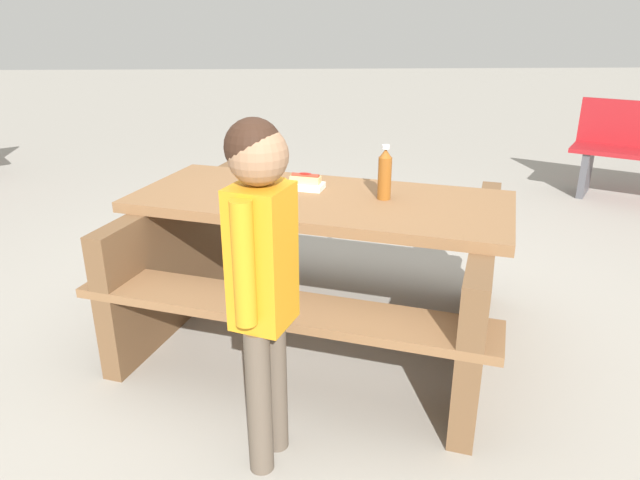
{
  "coord_description": "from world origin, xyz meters",
  "views": [
    {
      "loc": [
        0.11,
        2.68,
        1.58
      ],
      "look_at": [
        0.0,
        0.0,
        0.52
      ],
      "focal_mm": 32.65,
      "sensor_mm": 36.0,
      "label": 1
    }
  ],
  "objects_px": {
    "picnic_table": "(320,255)",
    "child_in_coat": "(261,258)",
    "soda_bottle": "(385,174)",
    "hotdog_tray": "(306,183)"
  },
  "relations": [
    {
      "from": "soda_bottle",
      "to": "hotdog_tray",
      "type": "distance_m",
      "value": 0.42
    },
    {
      "from": "picnic_table",
      "to": "soda_bottle",
      "type": "bearing_deg",
      "value": 170.96
    },
    {
      "from": "picnic_table",
      "to": "hotdog_tray",
      "type": "bearing_deg",
      "value": -63.13
    },
    {
      "from": "hotdog_tray",
      "to": "child_in_coat",
      "type": "xyz_separation_m",
      "value": [
        0.17,
        1.04,
        0.04
      ]
    },
    {
      "from": "child_in_coat",
      "to": "soda_bottle",
      "type": "bearing_deg",
      "value": -121.92
    },
    {
      "from": "child_in_coat",
      "to": "picnic_table",
      "type": "bearing_deg",
      "value": -104.41
    },
    {
      "from": "picnic_table",
      "to": "soda_bottle",
      "type": "relative_size",
      "value": 8.39
    },
    {
      "from": "soda_bottle",
      "to": "hotdog_tray",
      "type": "bearing_deg",
      "value": -26.02
    },
    {
      "from": "picnic_table",
      "to": "child_in_coat",
      "type": "height_order",
      "value": "child_in_coat"
    },
    {
      "from": "hotdog_tray",
      "to": "soda_bottle",
      "type": "bearing_deg",
      "value": 153.98
    }
  ]
}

